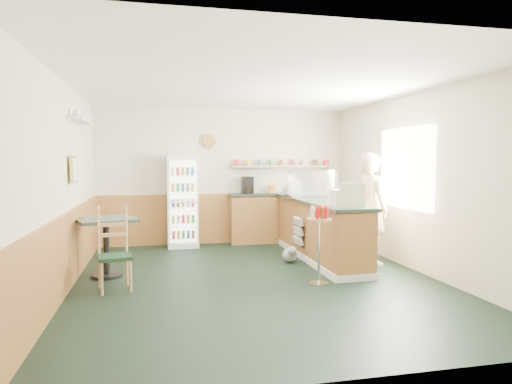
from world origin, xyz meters
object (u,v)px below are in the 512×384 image
object	(u,v)px
shopkeeper	(372,209)
condiment_stand	(319,231)
drinks_fridge	(182,201)
display_case	(311,184)
cash_register	(347,198)
cafe_table	(106,236)
cafe_chair	(115,245)

from	to	relation	value
shopkeeper	condiment_stand	xyz separation A→B (m)	(-1.26, -0.98, -0.17)
drinks_fridge	display_case	distance (m)	2.53
cash_register	shopkeeper	bearing A→B (deg)	48.76
cafe_table	cafe_chair	distance (m)	0.66
drinks_fridge	shopkeeper	world-z (taller)	shopkeeper
drinks_fridge	display_case	xyz separation A→B (m)	(2.20, -1.20, 0.37)
drinks_fridge	cafe_table	world-z (taller)	drinks_fridge
cafe_table	display_case	bearing A→B (deg)	15.00
cash_register	condiment_stand	distance (m)	0.79
shopkeeper	condiment_stand	size ratio (longest dim) A/B	1.71
shopkeeper	cafe_table	xyz separation A→B (m)	(-4.10, 0.03, -0.30)
shopkeeper	cafe_chair	world-z (taller)	shopkeeper
cash_register	condiment_stand	xyz separation A→B (m)	(-0.56, -0.38, -0.41)
drinks_fridge	display_case	bearing A→B (deg)	-28.71
display_case	cash_register	xyz separation A→B (m)	(0.00, -1.54, -0.12)
condiment_stand	cafe_chair	world-z (taller)	cafe_chair
drinks_fridge	cafe_chair	size ratio (longest dim) A/B	1.62
shopkeeper	condiment_stand	distance (m)	1.60
cash_register	condiment_stand	world-z (taller)	cash_register
shopkeeper	condiment_stand	bearing A→B (deg)	116.52
condiment_stand	display_case	bearing A→B (deg)	73.87
display_case	cash_register	bearing A→B (deg)	-90.00
cash_register	cafe_chair	bearing A→B (deg)	-171.81
cash_register	shopkeeper	size ratio (longest dim) A/B	0.24
cash_register	display_case	bearing A→B (deg)	98.00
drinks_fridge	shopkeeper	bearing A→B (deg)	-36.46
display_case	cash_register	size ratio (longest dim) A/B	1.95
display_case	cafe_table	world-z (taller)	display_case
drinks_fridge	cafe_table	size ratio (longest dim) A/B	1.81
display_case	cafe_chair	world-z (taller)	display_case
shopkeeper	cafe_table	size ratio (longest dim) A/B	1.83
cafe_table	cafe_chair	size ratio (longest dim) A/B	0.90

